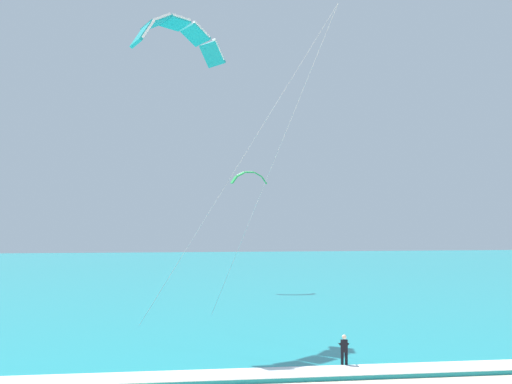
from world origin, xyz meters
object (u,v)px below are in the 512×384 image
object	(u,v)px
surfboard	(344,369)
kitesurfer	(344,350)
kite_primary	(178,34)
kite_distant	(249,176)

from	to	relation	value
surfboard	kitesurfer	xyz separation A→B (m)	(0.00, 0.02, 0.91)
surfboard	kitesurfer	bearing A→B (deg)	76.94
kite_primary	surfboard	bearing A→B (deg)	-49.44
kitesurfer	kite_primary	size ratio (longest dim) A/B	0.09
kite_distant	surfboard	bearing A→B (deg)	-89.86
surfboard	kite_distant	xyz separation A→B (m)	(-0.08, 34.82, 11.90)
surfboard	kite_distant	bearing A→B (deg)	90.14
kitesurfer	kite_distant	xyz separation A→B (m)	(-0.09, 34.80, 10.98)
kite_distant	kite_primary	bearing A→B (deg)	-107.14
surfboard	kite_distant	size ratio (longest dim) A/B	0.38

